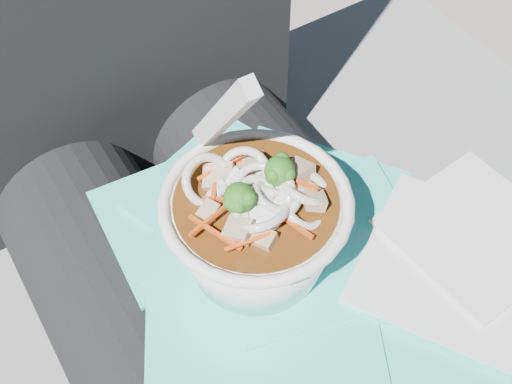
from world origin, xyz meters
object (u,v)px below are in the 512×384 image
person_body (210,250)px  udon_bowl (256,223)px  stone_ledge (201,358)px  lap (264,343)px  plastic_bag (299,273)px

person_body → udon_bowl: bearing=-83.7°
person_body → stone_ledge: bearing=90.0°
person_body → udon_bowl: size_ratio=5.36×
person_body → udon_bowl: (0.01, -0.07, 0.12)m
stone_ledge → lap: lap is taller
lap → person_body: 0.10m
udon_bowl → lap: bearing=-106.6°
stone_ledge → lap: 0.34m
lap → plastic_bag: (0.03, 0.00, 0.08)m
stone_ledge → lap: size_ratio=2.08×
stone_ledge → udon_bowl: (0.01, -0.13, 0.44)m
lap → person_body: size_ratio=0.48×
stone_ledge → plastic_bag: plastic_bag is taller
plastic_bag → udon_bowl: udon_bowl is taller
lap → person_body: person_body is taller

